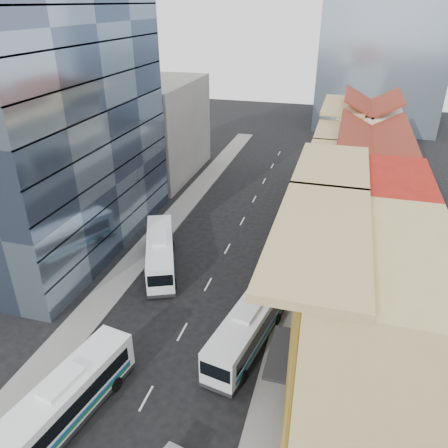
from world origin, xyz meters
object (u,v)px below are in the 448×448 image
(bus_left_near, at_px, (65,400))
(bus_left_far, at_px, (160,252))
(shophouse_tan, at_px, (372,330))
(sedan_left, at_px, (70,382))
(office_tower, at_px, (52,107))
(bus_right, at_px, (248,327))

(bus_left_near, bearing_deg, bus_left_far, 104.12)
(bus_left_far, bearing_deg, shophouse_tan, -54.03)
(bus_left_near, height_order, sedan_left, bus_left_near)
(bus_left_far, xyz_separation_m, sedan_left, (0.09, -16.28, -1.17))
(office_tower, bearing_deg, bus_right, -25.99)
(office_tower, distance_m, bus_left_far, 17.67)
(shophouse_tan, relative_size, bus_left_far, 1.25)
(office_tower, relative_size, bus_left_near, 2.70)
(shophouse_tan, relative_size, office_tower, 0.47)
(office_tower, relative_size, bus_left_far, 2.68)
(office_tower, distance_m, sedan_left, 26.27)
(office_tower, height_order, bus_right, office_tower)
(office_tower, relative_size, sedan_left, 8.18)
(sedan_left, bearing_deg, bus_right, 25.14)
(shophouse_tan, bearing_deg, bus_left_far, 149.26)
(bus_left_far, bearing_deg, bus_right, -61.20)
(bus_left_near, height_order, bus_right, bus_right)
(bus_left_near, bearing_deg, shophouse_tan, 30.59)
(shophouse_tan, height_order, bus_left_near, shophouse_tan)
(sedan_left, bearing_deg, bus_left_near, -69.01)
(shophouse_tan, distance_m, bus_right, 9.96)
(bus_left_near, bearing_deg, bus_right, 55.72)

